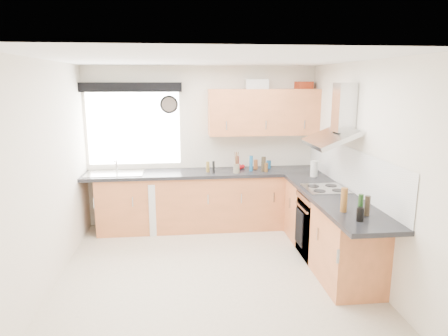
{
  "coord_description": "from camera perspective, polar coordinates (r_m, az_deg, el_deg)",
  "views": [
    {
      "loc": [
        -0.33,
        -4.47,
        2.27
      ],
      "look_at": [
        0.25,
        0.85,
        1.1
      ],
      "focal_mm": 32.0,
      "sensor_mm": 36.0,
      "label": 1
    }
  ],
  "objects": [
    {
      "name": "bottle_0",
      "position": [
        4.41,
        16.77,
        -4.39
      ],
      "size": [
        0.07,
        0.07,
        0.26
      ],
      "primitive_type": "cylinder",
      "color": "brown",
      "rests_on": "worktop_right"
    },
    {
      "name": "ceiling",
      "position": [
        4.49,
        -2.08,
        15.27
      ],
      "size": [
        3.6,
        3.6,
        0.02
      ],
      "primitive_type": "cube",
      "color": "white",
      "rests_on": "wall_back"
    },
    {
      "name": "ground_plane",
      "position": [
        5.02,
        -1.85,
        -14.54
      ],
      "size": [
        3.6,
        3.6,
        0.0
      ],
      "primitive_type": "plane",
      "color": "beige"
    },
    {
      "name": "jar_7",
      "position": [
        6.16,
        5.66,
        0.57
      ],
      "size": [
        0.07,
        0.07,
        0.22
      ],
      "primitive_type": "cylinder",
      "color": "#362D1E",
      "rests_on": "worktop_back"
    },
    {
      "name": "wall_back",
      "position": [
        6.36,
        -3.17,
        3.08
      ],
      "size": [
        3.6,
        0.02,
        2.5
      ],
      "primitive_type": "cube",
      "color": "silver",
      "rests_on": "ground_plane"
    },
    {
      "name": "base_cab_right",
      "position": [
        5.3,
        14.67,
        -8.4
      ],
      "size": [
        0.58,
        2.1,
        0.86
      ],
      "primitive_type": "cube",
      "color": "#B26337",
      "rests_on": "ground_plane"
    },
    {
      "name": "bottle_3",
      "position": [
        4.37,
        19.79,
        -5.1
      ],
      "size": [
        0.06,
        0.06,
        0.21
      ],
      "primitive_type": "cylinder",
      "color": "#342A1D",
      "rests_on": "worktop_right"
    },
    {
      "name": "sink",
      "position": [
        6.19,
        -15.36,
        -0.42
      ],
      "size": [
        0.84,
        0.46,
        0.1
      ],
      "primitive_type": null,
      "color": "#B4B4B4",
      "rests_on": "worktop_back"
    },
    {
      "name": "oven",
      "position": [
        5.43,
        14.01,
        -7.91
      ],
      "size": [
        0.56,
        0.58,
        0.85
      ],
      "primitive_type": "cube",
      "color": "black",
      "rests_on": "ground_plane"
    },
    {
      "name": "wall_clock",
      "position": [
        6.26,
        -7.86,
        8.98
      ],
      "size": [
        0.28,
        0.04,
        0.28
      ],
      "primitive_type": "cylinder",
      "rotation": [
        1.57,
        0.0,
        0.0
      ],
      "color": "black",
      "rests_on": "wall_back"
    },
    {
      "name": "utensil_pot",
      "position": [
        6.02,
        1.79,
        -0.09
      ],
      "size": [
        0.1,
        0.1,
        0.13
      ],
      "primitive_type": "cylinder",
      "rotation": [
        0.0,
        0.0,
        0.07
      ],
      "color": "#756E57",
      "rests_on": "worktop_back"
    },
    {
      "name": "jar_2",
      "position": [
        6.0,
        -1.51,
        0.13
      ],
      "size": [
        0.04,
        0.04,
        0.18
      ],
      "primitive_type": "cylinder",
      "color": "black",
      "rests_on": "worktop_back"
    },
    {
      "name": "wall_front",
      "position": [
        2.88,
        0.76,
        -8.4
      ],
      "size": [
        3.6,
        0.02,
        2.5
      ],
      "primitive_type": "cube",
      "color": "silver",
      "rests_on": "ground_plane"
    },
    {
      "name": "base_cab_corner",
      "position": [
        6.51,
        10.41,
        -4.3
      ],
      "size": [
        0.6,
        0.6,
        0.86
      ],
      "primitive_type": "cube",
      "color": "#B26337",
      "rests_on": "ground_plane"
    },
    {
      "name": "jar_0",
      "position": [
        6.14,
        3.89,
        0.65
      ],
      "size": [
        0.05,
        0.05,
        0.24
      ],
      "primitive_type": "cylinder",
      "color": "#19517C",
      "rests_on": "worktop_back"
    },
    {
      "name": "jar_6",
      "position": [
        6.08,
        -2.34,
        0.18
      ],
      "size": [
        0.05,
        0.05,
        0.16
      ],
      "primitive_type": "cylinder",
      "color": "olive",
      "rests_on": "worktop_back"
    },
    {
      "name": "splashback",
      "position": [
        5.33,
        17.36,
        -0.03
      ],
      "size": [
        0.01,
        3.0,
        0.54
      ],
      "primitive_type": "cube",
      "color": "white",
      "rests_on": "wall_right"
    },
    {
      "name": "storage_box",
      "position": [
        6.48,
        11.33,
        11.52
      ],
      "size": [
        0.26,
        0.23,
        0.11
      ],
      "primitive_type": "cube",
      "rotation": [
        0.0,
        0.0,
        0.12
      ],
      "color": "#A43316",
      "rests_on": "upper_cabinets"
    },
    {
      "name": "washing_machine",
      "position": [
        6.28,
        -8.74,
        -5.17
      ],
      "size": [
        0.67,
        0.66,
        0.79
      ],
      "primitive_type": "cube",
      "rotation": [
        0.0,
        0.0,
        0.29
      ],
      "color": "silver",
      "rests_on": "ground_plane"
    },
    {
      "name": "bottle_1",
      "position": [
        4.3,
        18.91,
        -5.09
      ],
      "size": [
        0.05,
        0.05,
        0.24
      ],
      "primitive_type": "cylinder",
      "color": "#153312",
      "rests_on": "worktop_right"
    },
    {
      "name": "worktop_right",
      "position": [
        5.02,
        15.45,
        -4.12
      ],
      "size": [
        0.62,
        2.42,
        0.05
      ],
      "primitive_type": "cube",
      "color": "black",
      "rests_on": "base_cab_right"
    },
    {
      "name": "wall_left",
      "position": [
        4.81,
        -23.85,
        -0.96
      ],
      "size": [
        0.02,
        3.6,
        2.5
      ],
      "primitive_type": "cube",
      "color": "silver",
      "rests_on": "ground_plane"
    },
    {
      "name": "tomato_cluster",
      "position": [
        6.33,
        2.23,
        0.21
      ],
      "size": [
        0.18,
        0.18,
        0.07
      ],
      "primitive_type": null,
      "rotation": [
        0.0,
        0.0,
        0.32
      ],
      "color": "#B90C12",
      "rests_on": "worktop_back"
    },
    {
      "name": "hob_plate",
      "position": [
        5.28,
        14.29,
        -2.89
      ],
      "size": [
        0.52,
        0.52,
        0.01
      ],
      "primitive_type": "cube",
      "color": "#B4B4B4",
      "rests_on": "worktop_right"
    },
    {
      "name": "bottle_2",
      "position": [
        4.18,
        18.87,
        -6.29
      ],
      "size": [
        0.07,
        0.07,
        0.14
      ],
      "primitive_type": "cylinder",
      "color": "black",
      "rests_on": "worktop_right"
    },
    {
      "name": "jar_4",
      "position": [
        6.39,
        6.39,
        0.52
      ],
      "size": [
        0.07,
        0.07,
        0.12
      ],
      "primitive_type": "cylinder",
      "color": "navy",
      "rests_on": "worktop_back"
    },
    {
      "name": "window",
      "position": [
        6.34,
        -12.76,
        5.51
      ],
      "size": [
        1.4,
        0.02,
        1.1
      ],
      "primitive_type": "cube",
      "color": "silver",
      "rests_on": "wall_back"
    },
    {
      "name": "kitchen_roll",
      "position": [
        5.93,
        12.74,
        -0.11
      ],
      "size": [
        0.13,
        0.13,
        0.23
      ],
      "primitive_type": "cylinder",
      "rotation": [
        0.0,
        0.0,
        0.26
      ],
      "color": "silver",
      "rests_on": "worktop_right"
    },
    {
      "name": "casserole",
      "position": [
        6.3,
        4.58,
        11.86
      ],
      "size": [
        0.35,
        0.26,
        0.15
      ],
      "primitive_type": "cube",
      "rotation": [
        0.0,
        0.0,
        0.02
      ],
      "color": "silver",
      "rests_on": "upper_cabinets"
    },
    {
      "name": "extractor_hood",
      "position": [
        5.17,
        15.83,
        6.32
      ],
      "size": [
        0.52,
        0.78,
        0.66
      ],
      "primitive_type": null,
      "color": "#B4B4B4",
      "rests_on": "wall_right"
    },
    {
      "name": "base_cab_back",
      "position": [
        6.26,
        -3.85,
        -4.79
      ],
      "size": [
        3.0,
        0.58,
        0.86
      ],
      "primitive_type": "cube",
      "color": "#B26337",
      "rests_on": "ground_plane"
    },
    {
      "name": "upper_cabinets",
      "position": [
        6.24,
        5.68,
        7.95
      ],
      "size": [
        1.7,
        0.35,
        0.7
      ],
      "primitive_type": "cube",
      "color": "#B26337",
      "rests_on": "wall_back"
    },
    {
      "name": "wall_right",
      "position": [
        5.05,
        18.85,
        0.03
      ],
      "size": [
        0.02,
        3.6,
        2.5
      ],
      "primitive_type": "cube",
      "color": "silver",
      "rests_on": "ground_plane"
    },
    {
      "name": "jar_5",
      "position": [
        6.29,
        4.55,
        0.51
      ],
      "size": [
        0.06,
        0.06,
        0.15
      ],
      "primitive_type": "cylinder",
      "color": "brown",
      "rests_on": "worktop_back"
    },
    {
      "name": "jar_1",
      "position": [
        6.12,
        6.05,
        0.08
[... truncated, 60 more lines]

